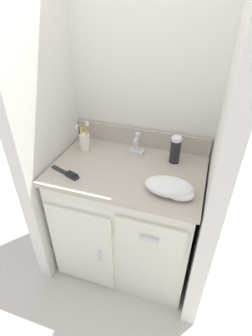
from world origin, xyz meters
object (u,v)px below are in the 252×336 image
(shaving_cream_can, at_px, (175,150))
(hairbrush, at_px, (68,174))
(toothbrush_cup, at_px, (85,141))
(hand_towel, at_px, (171,188))

(shaving_cream_can, relative_size, hairbrush, 0.83)
(toothbrush_cup, distance_m, shaving_cream_can, 0.57)
(shaving_cream_can, distance_m, hairbrush, 0.62)
(shaving_cream_can, distance_m, hand_towel, 0.31)
(shaving_cream_can, bearing_deg, hairbrush, -148.72)
(hand_towel, bearing_deg, toothbrush_cup, 156.07)
(shaving_cream_can, relative_size, hand_towel, 0.65)
(toothbrush_cup, relative_size, hand_towel, 0.79)
(toothbrush_cup, height_order, hand_towel, toothbrush_cup)
(toothbrush_cup, bearing_deg, hairbrush, -83.06)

